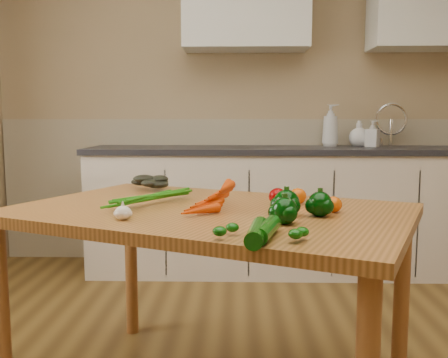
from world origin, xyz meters
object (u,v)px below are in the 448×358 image
Objects in this scene: leafy_greens at (152,179)px; tomato_a at (278,196)px; soap_bottle_b at (372,134)px; soap_bottle_c at (359,134)px; zucchini_a at (267,230)px; tomato_c at (333,204)px; table at (209,230)px; pepper_a at (286,203)px; pepper_b at (320,204)px; tomato_b at (298,196)px; zucchini_b at (257,233)px; soap_bottle_a at (330,125)px; pepper_c at (285,211)px; carrot_bunch at (194,199)px; garlic_bulb at (123,213)px.

leafy_greens reaches higher than tomato_a.
soap_bottle_c is at bearing 77.51° from soap_bottle_b.
tomato_c is at bearing 56.49° from zucchini_a.
soap_bottle_b is at bearing 83.09° from table.
pepper_a is 1.07× the size of pepper_b.
tomato_b reaches higher than zucchini_b.
soap_bottle_a is 1.61× the size of soap_bottle_b.
pepper_a is 0.46× the size of zucchini_a.
pepper_c reaches higher than zucchini_a.
soap_bottle_b is 2.26× the size of pepper_b.
leafy_greens is at bearing 137.22° from pepper_b.
carrot_bunch is at bearing 117.62° from zucchini_a.
garlic_bulb is 0.53m from pepper_c.
zucchini_a is (-0.20, -0.32, -0.02)m from pepper_b.
table is at bearing -58.46° from leafy_greens.
pepper_a is at bearing 88.42° from soap_bottle_c.
soap_bottle_c is at bearing 46.91° from leafy_greens.
pepper_a is 0.44× the size of zucchini_b.
carrot_bunch is 4.83× the size of garlic_bulb.
pepper_b is 0.38m from zucchini_a.
garlic_bulb is 0.65× the size of pepper_b.
soap_bottle_a is 1.84m from tomato_b.
leafy_greens is at bearing 143.10° from tomato_c.
soap_bottle_c reaches higher than pepper_b.
table is 18.57× the size of pepper_a.
soap_bottle_c is 2.12m from pepper_b.
soap_bottle_c is 2.78× the size of tomato_b.
table is 0.51m from zucchini_a.
carrot_bunch reaches higher than garlic_bulb.
pepper_c is at bearing -5.89° from garlic_bulb.
carrot_bunch is 0.56m from zucchini_b.
soap_bottle_b is 2.24m from pepper_c.
carrot_bunch is at bearing -63.55° from leafy_greens.
carrot_bunch is 0.31m from garlic_bulb.
pepper_c is at bearing -98.29° from pepper_a.
tomato_a reaches higher than zucchini_a.
tomato_a is at bearing -35.59° from leafy_greens.
garlic_bulb is at bearing 146.56° from zucchini_b.
tomato_b reaches higher than zucchini_a.
pepper_b is 0.41× the size of zucchini_b.
pepper_a reaches higher than zucchini_b.
leafy_greens is 0.94m from pepper_c.
leafy_greens is 2.43× the size of pepper_c.
leafy_greens is 3.02× the size of tomato_b.
soap_bottle_a is at bearing 20.23° from soap_bottle_c.
leafy_greens is 0.86m from pepper_a.
table is 0.38m from tomato_b.
pepper_c is at bearing -133.25° from tomato_c.
soap_bottle_c is at bearing 85.90° from table.
soap_bottle_a is 0.22m from soap_bottle_c.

